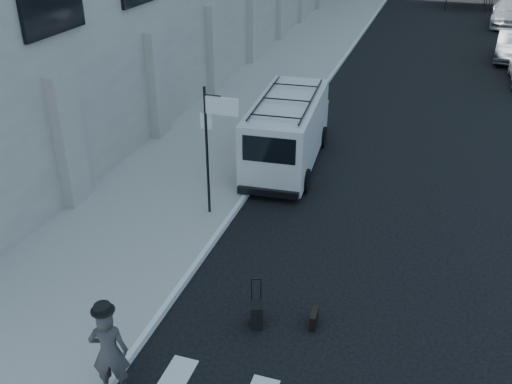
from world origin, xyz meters
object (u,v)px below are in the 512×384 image
Objects in this scene: briefcase at (314,318)px; cargo_van at (288,130)px; businessman at (109,352)px; parked_car_c at (512,12)px; suitcase at (257,314)px.

cargo_van reaches higher than briefcase.
businessman reaches higher than parked_car_c.
briefcase is 0.08× the size of cargo_van.
briefcase is 33.27m from parked_car_c.
parked_car_c is at bearing 77.36° from briefcase.
briefcase is 7.97m from cargo_van.
briefcase is at bearing -74.67° from cargo_van.
parked_car_c reaches higher than briefcase.
parked_car_c is (8.31, 25.29, -0.28)m from cargo_van.
suitcase is 0.18× the size of cargo_van.
businessman is 4.06× the size of briefcase.
parked_car_c reaches higher than suitcase.
businessman is 10.25m from cargo_van.
suitcase is 0.18× the size of parked_car_c.
suitcase is 33.82m from parked_car_c.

